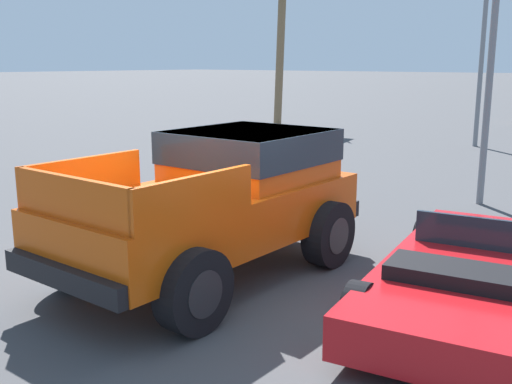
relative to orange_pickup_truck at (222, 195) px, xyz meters
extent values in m
plane|color=#424244|center=(0.23, -0.77, -1.09)|extent=(320.00, 320.00, 0.00)
cube|color=#CC4C0C|center=(0.01, -0.28, -0.21)|extent=(2.14, 4.49, 0.69)
cube|color=#CC4C0C|center=(-0.02, 0.61, 0.48)|extent=(1.91, 2.00, 0.70)
cube|color=#1E2833|center=(-0.02, 0.61, 0.61)|extent=(1.95, 2.04, 0.45)
cube|color=#CC4C0C|center=(-0.93, -1.55, 0.37)|extent=(0.12, 1.78, 0.48)
cube|color=#CC4C0C|center=(1.01, -1.50, 0.37)|extent=(0.12, 1.78, 0.48)
cube|color=#CC4C0C|center=(0.06, -2.37, 0.37)|extent=(1.95, 0.13, 0.48)
cube|color=black|center=(-0.05, 1.99, -0.44)|extent=(1.99, 0.21, 0.24)
cube|color=black|center=(0.06, -2.55, -0.44)|extent=(1.99, 0.21, 0.24)
cylinder|color=black|center=(-1.07, 1.07, -0.62)|extent=(0.35, 0.96, 0.95)
cylinder|color=#232326|center=(-1.07, 1.07, -0.62)|extent=(0.36, 0.53, 0.52)
cylinder|color=black|center=(1.02, 1.12, -0.62)|extent=(0.35, 0.96, 0.95)
cylinder|color=#232326|center=(1.02, 1.12, -0.62)|extent=(0.36, 0.53, 0.52)
cylinder|color=black|center=(-1.00, -1.68, -0.62)|extent=(0.35, 0.96, 0.95)
cylinder|color=#232326|center=(-1.00, -1.68, -0.62)|extent=(0.36, 0.53, 0.52)
cylinder|color=black|center=(1.09, -1.63, -0.62)|extent=(0.35, 0.96, 0.95)
cylinder|color=#232326|center=(1.09, -1.63, -0.62)|extent=(0.36, 0.53, 0.52)
cube|color=#B21419|center=(3.13, 0.83, -0.69)|extent=(2.58, 4.81, 0.44)
cube|color=#1E2833|center=(3.04, 1.32, -0.27)|extent=(1.48, 0.34, 0.39)
cube|color=black|center=(3.28, 0.04, -0.39)|extent=(1.50, 0.89, 0.16)
cylinder|color=black|center=(2.04, 2.06, -0.76)|extent=(0.34, 0.69, 0.66)
cylinder|color=#9E9EA3|center=(2.04, 2.06, -0.76)|extent=(0.30, 0.40, 0.36)
cylinder|color=black|center=(2.57, -0.72, -0.76)|extent=(0.34, 0.69, 0.66)
cylinder|color=#9E9EA3|center=(2.57, -0.72, -0.76)|extent=(0.30, 0.40, 0.36)
cylinder|color=slate|center=(-1.84, 14.93, 1.60)|extent=(0.16, 0.16, 5.38)
cylinder|color=slate|center=(1.34, 6.37, 2.53)|extent=(0.14, 0.14, 7.24)
cylinder|color=brown|center=(-11.71, 16.69, 2.43)|extent=(0.36, 0.73, 7.06)
camera|label=1|loc=(5.44, -5.86, 1.78)|focal=42.00mm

